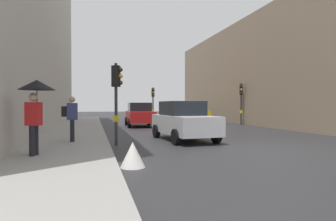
# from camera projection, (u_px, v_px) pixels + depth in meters

# --- Properties ---
(ground_plane) EXTENTS (120.00, 120.00, 0.00)m
(ground_plane) POSITION_uv_depth(u_px,v_px,m) (271.00, 149.00, 10.24)
(ground_plane) COLOR #28282B
(sidewalk_kerb) EXTENTS (2.88, 40.00, 0.16)m
(sidewalk_kerb) POSITION_uv_depth(u_px,v_px,m) (76.00, 135.00, 14.23)
(sidewalk_kerb) COLOR gray
(sidewalk_kerb) RESTS_ON ground
(building_facade_right) EXTENTS (12.00, 32.03, 8.69)m
(building_facade_right) POSITION_uv_depth(u_px,v_px,m) (312.00, 72.00, 23.92)
(building_facade_right) COLOR gray
(building_facade_right) RESTS_ON ground
(traffic_light_near_right) EXTENTS (0.45, 0.35, 3.26)m
(traffic_light_near_right) POSITION_uv_depth(u_px,v_px,m) (117.00, 89.00, 11.28)
(traffic_light_near_right) COLOR #2D2D2D
(traffic_light_near_right) RESTS_ON ground
(traffic_light_mid_street) EXTENTS (0.34, 0.45, 3.35)m
(traffic_light_mid_street) POSITION_uv_depth(u_px,v_px,m) (241.00, 96.00, 22.86)
(traffic_light_mid_street) COLOR #2D2D2D
(traffic_light_mid_street) RESTS_ON ground
(traffic_light_far_median) EXTENTS (0.25, 0.43, 3.34)m
(traffic_light_far_median) POSITION_uv_depth(u_px,v_px,m) (153.00, 98.00, 28.08)
(traffic_light_far_median) COLOR #2D2D2D
(traffic_light_far_median) RESTS_ON ground
(car_silver_hatchback) EXTENTS (2.27, 4.33, 1.76)m
(car_silver_hatchback) POSITION_uv_depth(u_px,v_px,m) (183.00, 121.00, 12.85)
(car_silver_hatchback) COLOR #BCBCC1
(car_silver_hatchback) RESTS_ON ground
(car_white_compact) EXTENTS (2.23, 4.31, 1.76)m
(car_white_compact) POSITION_uv_depth(u_px,v_px,m) (176.00, 111.00, 31.01)
(car_white_compact) COLOR silver
(car_white_compact) RESTS_ON ground
(car_red_sedan) EXTENTS (2.14, 4.27, 1.76)m
(car_red_sedan) POSITION_uv_depth(u_px,v_px,m) (140.00, 115.00, 21.16)
(car_red_sedan) COLOR red
(car_red_sedan) RESTS_ON ground
(car_yellow_taxi) EXTENTS (2.11, 4.25, 1.76)m
(car_yellow_taxi) POSITION_uv_depth(u_px,v_px,m) (192.00, 113.00, 25.03)
(car_yellow_taxi) COLOR yellow
(car_yellow_taxi) RESTS_ON ground
(pedestrian_with_umbrella) EXTENTS (1.00, 1.00, 2.14)m
(pedestrian_with_umbrella) POSITION_uv_depth(u_px,v_px,m) (36.00, 96.00, 7.99)
(pedestrian_with_umbrella) COLOR black
(pedestrian_with_umbrella) RESTS_ON sidewalk_kerb
(pedestrian_with_grey_backpack) EXTENTS (0.62, 0.36, 1.77)m
(pedestrian_with_grey_backpack) POSITION_uv_depth(u_px,v_px,m) (71.00, 116.00, 11.07)
(pedestrian_with_grey_backpack) COLOR black
(pedestrian_with_grey_backpack) RESTS_ON sidewalk_kerb
(warning_sign_triangle) EXTENTS (0.64, 0.64, 0.65)m
(warning_sign_triangle) POSITION_uv_depth(u_px,v_px,m) (133.00, 155.00, 7.21)
(warning_sign_triangle) COLOR silver
(warning_sign_triangle) RESTS_ON ground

